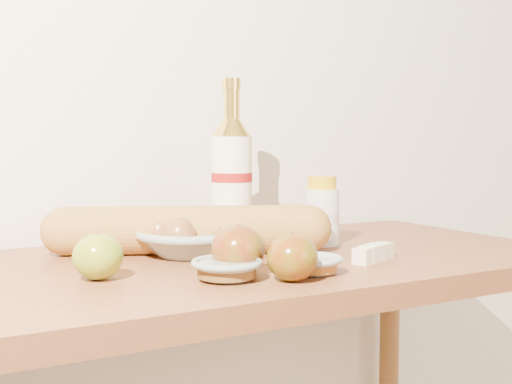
% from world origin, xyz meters
% --- Properties ---
extents(back_wall, '(3.50, 0.02, 2.60)m').
position_xyz_m(back_wall, '(0.00, 1.51, 1.30)').
color(back_wall, silver).
rests_on(back_wall, ground).
extents(table, '(1.20, 0.60, 0.90)m').
position_xyz_m(table, '(0.00, 1.18, 0.78)').
color(table, brown).
rests_on(table, ground).
extents(bourbon_bottle, '(0.09, 0.09, 0.33)m').
position_xyz_m(bourbon_bottle, '(0.03, 1.31, 1.04)').
color(bourbon_bottle, white).
rests_on(bourbon_bottle, table).
extents(cream_bottle, '(0.09, 0.09, 0.14)m').
position_xyz_m(cream_bottle, '(0.20, 1.23, 0.96)').
color(cream_bottle, silver).
rests_on(cream_bottle, table).
extents(egg_bowl, '(0.24, 0.24, 0.08)m').
position_xyz_m(egg_bowl, '(-0.08, 1.25, 0.93)').
color(egg_bowl, gray).
rests_on(egg_bowl, table).
extents(baguette, '(0.53, 0.30, 0.09)m').
position_xyz_m(baguette, '(-0.08, 1.26, 0.94)').
color(baguette, '#C38C3B').
rests_on(baguette, table).
extents(apple_yellowgreen, '(0.08, 0.08, 0.07)m').
position_xyz_m(apple_yellowgreen, '(-0.29, 1.12, 0.94)').
color(apple_yellowgreen, olive).
rests_on(apple_yellowgreen, table).
extents(apple_redgreen_front, '(0.08, 0.08, 0.07)m').
position_xyz_m(apple_redgreen_front, '(-0.04, 0.97, 0.94)').
color(apple_redgreen_front, maroon).
rests_on(apple_redgreen_front, table).
extents(apple_redgreen_right, '(0.11, 0.11, 0.08)m').
position_xyz_m(apple_redgreen_right, '(-0.09, 1.05, 0.94)').
color(apple_redgreen_right, maroon).
rests_on(apple_redgreen_right, table).
extents(sugar_bowl, '(0.14, 0.14, 0.03)m').
position_xyz_m(sugar_bowl, '(-0.12, 1.02, 0.92)').
color(sugar_bowl, gray).
rests_on(sugar_bowl, table).
extents(syrup_bowl, '(0.13, 0.13, 0.03)m').
position_xyz_m(syrup_bowl, '(0.02, 1.00, 0.91)').
color(syrup_bowl, '#8F9D97').
rests_on(syrup_bowl, table).
extents(butter_stick, '(0.10, 0.06, 0.03)m').
position_xyz_m(butter_stick, '(0.17, 1.04, 0.91)').
color(butter_stick, beige).
rests_on(butter_stick, table).
extents(apple_extra, '(0.08, 0.08, 0.07)m').
position_xyz_m(apple_extra, '(-0.03, 0.97, 0.94)').
color(apple_extra, maroon).
rests_on(apple_extra, table).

